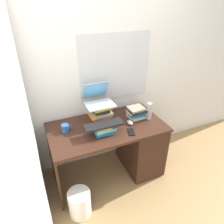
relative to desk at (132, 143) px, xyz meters
name	(u,v)px	position (x,y,z in m)	size (l,w,h in m)	color
ground_plane	(108,172)	(-0.33, 0.03, -0.40)	(6.00, 6.00, 0.00)	#9E7A4C
wall_back	(94,67)	(-0.33, 0.43, 0.90)	(6.00, 0.06, 2.60)	white
wall_left	(21,91)	(-1.13, 0.03, 0.90)	(0.05, 6.00, 2.60)	silver
desk	(132,143)	(0.00, 0.00, 0.00)	(1.32, 0.72, 0.73)	#381E14
book_stack_tall	(101,114)	(-0.36, 0.14, 0.44)	(0.26, 0.21, 0.22)	#8C338C
book_stack_keyboard_riser	(104,129)	(-0.41, -0.09, 0.38)	(0.23, 0.17, 0.10)	#2672B2
book_stack_side	(136,112)	(0.08, 0.08, 0.40)	(0.24, 0.20, 0.13)	beige
laptop	(98,99)	(-0.36, 0.21, 0.60)	(0.32, 0.33, 0.23)	#B7BABF
keyboard	(104,125)	(-0.41, -0.09, 0.44)	(0.42, 0.14, 0.02)	black
computer_mouse	(130,122)	(-0.06, -0.03, 0.35)	(0.06, 0.10, 0.04)	#A5A8AD
mug	(65,128)	(-0.78, 0.11, 0.37)	(0.12, 0.08, 0.09)	#265999
water_bottle	(149,111)	(0.20, -0.01, 0.43)	(0.06, 0.06, 0.20)	#999EA5
cell_phone	(131,132)	(-0.13, -0.19, 0.33)	(0.07, 0.14, 0.01)	black
wastebasket	(80,203)	(-0.81, -0.39, -0.25)	(0.23, 0.23, 0.30)	silver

